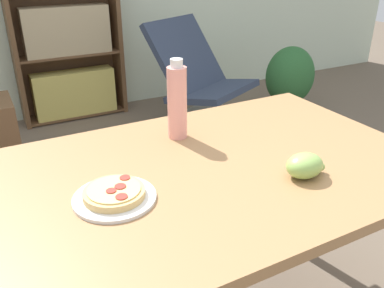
% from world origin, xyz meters
% --- Properties ---
extents(dining_table, '(1.36, 0.89, 0.77)m').
position_xyz_m(dining_table, '(-0.09, -0.13, 0.67)').
color(dining_table, '#A37549').
rests_on(dining_table, ground_plane).
extents(pizza_on_plate, '(0.23, 0.23, 0.04)m').
position_xyz_m(pizza_on_plate, '(-0.43, -0.17, 0.78)').
color(pizza_on_plate, white).
rests_on(pizza_on_plate, dining_table).
extents(grape_bunch, '(0.13, 0.09, 0.07)m').
position_xyz_m(grape_bunch, '(0.10, -0.31, 0.80)').
color(grape_bunch, '#93BC5B').
rests_on(grape_bunch, dining_table).
extents(drink_bottle, '(0.07, 0.07, 0.28)m').
position_xyz_m(drink_bottle, '(-0.10, 0.12, 0.90)').
color(drink_bottle, pink).
rests_on(drink_bottle, dining_table).
extents(lounge_chair_far, '(0.86, 0.96, 0.88)m').
position_xyz_m(lounge_chair_far, '(0.89, 1.68, 0.29)').
color(lounge_chair_far, slate).
rests_on(lounge_chair_far, ground_plane).
extents(bookshelf, '(0.90, 0.25, 1.67)m').
position_xyz_m(bookshelf, '(0.02, 2.47, 0.79)').
color(bookshelf, brown).
rests_on(bookshelf, ground_plane).
extents(potted_plant_floor, '(0.46, 0.39, 0.61)m').
position_xyz_m(potted_plant_floor, '(1.78, 1.64, 0.32)').
color(potted_plant_floor, '#BCB2A3').
rests_on(potted_plant_floor, ground_plane).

